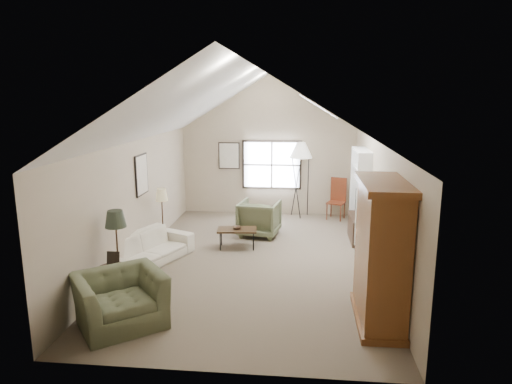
# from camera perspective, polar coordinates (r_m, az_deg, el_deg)

# --- Properties ---
(room_shell) EXTENTS (5.01, 8.01, 4.00)m
(room_shell) POSITION_cam_1_polar(r_m,az_deg,el_deg) (9.13, -0.26, 10.63)
(room_shell) COLOR #6A5E4C
(room_shell) RESTS_ON ground
(window) EXTENTS (1.72, 0.08, 1.42)m
(window) POSITION_cam_1_polar(r_m,az_deg,el_deg) (13.22, 1.98, 3.41)
(window) COLOR black
(window) RESTS_ON room_shell
(skylight) EXTENTS (0.80, 1.20, 0.52)m
(skylight) POSITION_cam_1_polar(r_m,az_deg,el_deg) (9.99, 7.87, 10.71)
(skylight) COLOR white
(skylight) RESTS_ON room_shell
(wall_art) EXTENTS (1.97, 3.71, 0.88)m
(wall_art) POSITION_cam_1_polar(r_m,az_deg,el_deg) (11.51, -8.59, 3.39)
(wall_art) COLOR black
(wall_art) RESTS_ON room_shell
(armoire) EXTENTS (0.60, 1.50, 2.20)m
(armoire) POSITION_cam_1_polar(r_m,az_deg,el_deg) (7.18, 15.37, -7.37)
(armoire) COLOR brown
(armoire) RESTS_ON ground
(tv_alcove) EXTENTS (0.32, 1.30, 2.10)m
(tv_alcove) POSITION_cam_1_polar(r_m,az_deg,el_deg) (11.01, 12.85, -0.23)
(tv_alcove) COLOR white
(tv_alcove) RESTS_ON ground
(media_console) EXTENTS (0.34, 1.18, 0.60)m
(media_console) POSITION_cam_1_polar(r_m,az_deg,el_deg) (11.21, 12.55, -4.48)
(media_console) COLOR #382316
(media_console) RESTS_ON ground
(tv_panel) EXTENTS (0.05, 0.90, 0.55)m
(tv_panel) POSITION_cam_1_polar(r_m,az_deg,el_deg) (11.06, 12.69, -1.39)
(tv_panel) COLOR black
(tv_panel) RESTS_ON media_console
(sofa) EXTENTS (1.65, 2.36, 0.64)m
(sofa) POSITION_cam_1_polar(r_m,az_deg,el_deg) (9.73, -13.61, -6.97)
(sofa) COLOR beige
(sofa) RESTS_ON ground
(armchair_near) EXTENTS (1.65, 1.63, 0.81)m
(armchair_near) POSITION_cam_1_polar(r_m,az_deg,el_deg) (7.36, -16.61, -12.77)
(armchair_near) COLOR #53593E
(armchair_near) RESTS_ON ground
(armchair_far) EXTENTS (1.08, 1.10, 0.88)m
(armchair_far) POSITION_cam_1_polar(r_m,az_deg,el_deg) (11.32, 0.42, -3.29)
(armchair_far) COLOR #676F4E
(armchair_far) RESTS_ON ground
(coffee_table) EXTENTS (0.93, 0.57, 0.45)m
(coffee_table) POSITION_cam_1_polar(r_m,az_deg,el_deg) (10.46, -2.37, -5.82)
(coffee_table) COLOR #3E2D19
(coffee_table) RESTS_ON ground
(bowl) EXTENTS (0.23, 0.23, 0.05)m
(bowl) POSITION_cam_1_polar(r_m,az_deg,el_deg) (10.39, -2.38, -4.49)
(bowl) COLOR #3C2418
(bowl) RESTS_ON coffee_table
(side_table) EXTENTS (0.72, 0.72, 0.55)m
(side_table) POSITION_cam_1_polar(r_m,az_deg,el_deg) (8.35, -17.24, -10.75)
(side_table) COLOR #351D16
(side_table) RESTS_ON ground
(side_chair) EXTENTS (0.58, 0.58, 1.16)m
(side_chair) POSITION_cam_1_polar(r_m,az_deg,el_deg) (12.95, 9.99, -0.87)
(side_chair) COLOR maroon
(side_chair) RESTS_ON ground
(tripod_lamp) EXTENTS (0.75, 0.75, 2.18)m
(tripod_lamp) POSITION_cam_1_polar(r_m,az_deg,el_deg) (12.99, 5.56, 1.60)
(tripod_lamp) COLOR white
(tripod_lamp) RESTS_ON ground
(dark_lamp) EXTENTS (0.48, 0.48, 1.53)m
(dark_lamp) POSITION_cam_1_polar(r_m,az_deg,el_deg) (8.35, -16.92, -7.12)
(dark_lamp) COLOR black
(dark_lamp) RESTS_ON ground
(tan_lamp) EXTENTS (0.36, 0.36, 1.38)m
(tan_lamp) POSITION_cam_1_polar(r_m,az_deg,el_deg) (10.71, -11.61, -3.06)
(tan_lamp) COLOR tan
(tan_lamp) RESTS_ON ground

